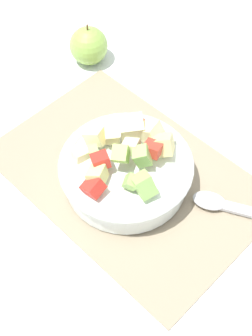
{
  "coord_description": "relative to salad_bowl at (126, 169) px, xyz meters",
  "views": [
    {
      "loc": [
        -0.35,
        0.36,
        0.71
      ],
      "look_at": [
        -0.01,
        0.01,
        0.05
      ],
      "focal_mm": 52.99,
      "sensor_mm": 36.0,
      "label": 1
    }
  ],
  "objects": [
    {
      "name": "ground_plane",
      "position": [
        0.01,
        -0.01,
        -0.04
      ],
      "size": [
        2.4,
        2.4,
        0.0
      ],
      "primitive_type": "plane",
      "color": "silver"
    },
    {
      "name": "placemat",
      "position": [
        0.01,
        -0.01,
        -0.04
      ],
      "size": [
        0.46,
        0.31,
        0.01
      ],
      "primitive_type": "cube",
      "color": "gray",
      "rests_on": "ground_plane"
    },
    {
      "name": "salad_bowl",
      "position": [
        0.0,
        0.0,
        0.0
      ],
      "size": [
        0.22,
        0.22,
        0.1
      ],
      "color": "white",
      "rests_on": "placemat"
    },
    {
      "name": "serving_spoon",
      "position": [
        -0.18,
        -0.09,
        -0.03
      ],
      "size": [
        0.23,
        0.14,
        0.01
      ],
      "color": "#B7B7BC",
      "rests_on": "placemat"
    },
    {
      "name": "whole_apple",
      "position": [
        0.28,
        -0.17,
        -0.0
      ],
      "size": [
        0.08,
        0.08,
        0.09
      ],
      "color": "#8CB74C",
      "rests_on": "ground_plane"
    }
  ]
}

